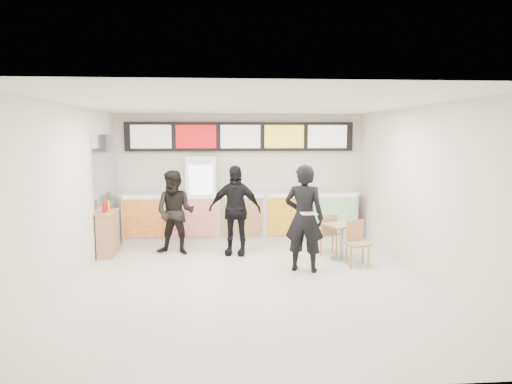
{
  "coord_description": "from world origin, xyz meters",
  "views": [
    {
      "loc": [
        -0.45,
        -7.66,
        2.51
      ],
      "look_at": [
        0.21,
        1.2,
        1.38
      ],
      "focal_mm": 32.0,
      "sensor_mm": 36.0,
      "label": 1
    }
  ],
  "objects": [
    {
      "name": "menu_board",
      "position": [
        0.0,
        3.41,
        2.45
      ],
      "size": [
        5.5,
        0.14,
        0.7
      ],
      "color": "black",
      "rests_on": "wall_back"
    },
    {
      "name": "customer_left",
      "position": [
        -1.43,
        1.81,
        0.88
      ],
      "size": [
        0.99,
        0.86,
        1.76
      ],
      "primitive_type": "imported",
      "rotation": [
        0.0,
        0.0,
        -0.25
      ],
      "color": "black",
      "rests_on": "floor"
    },
    {
      "name": "customer_main",
      "position": [
        1.04,
        0.43,
        0.99
      ],
      "size": [
        0.84,
        0.69,
        1.97
      ],
      "primitive_type": "imported",
      "rotation": [
        0.0,
        0.0,
        2.79
      ],
      "color": "black",
      "rests_on": "floor"
    },
    {
      "name": "drinks_fridge",
      "position": [
        -0.93,
        3.11,
        1.0
      ],
      "size": [
        0.7,
        0.67,
        2.0
      ],
      "color": "white",
      "rests_on": "floor"
    },
    {
      "name": "ceiling",
      "position": [
        0.0,
        0.0,
        3.0
      ],
      "size": [
        7.0,
        7.0,
        0.0
      ],
      "primitive_type": "plane",
      "rotation": [
        3.14,
        0.0,
        0.0
      ],
      "color": "white",
      "rests_on": "wall_back"
    },
    {
      "name": "wall_left",
      "position": [
        -3.0,
        0.0,
        1.5
      ],
      "size": [
        0.0,
        7.0,
        7.0
      ],
      "primitive_type": "plane",
      "rotation": [
        1.57,
        0.0,
        1.57
      ],
      "color": "silver",
      "rests_on": "floor"
    },
    {
      "name": "floor",
      "position": [
        0.0,
        0.0,
        0.0
      ],
      "size": [
        7.0,
        7.0,
        0.0
      ],
      "primitive_type": "plane",
      "color": "beige",
      "rests_on": "ground"
    },
    {
      "name": "pizza_slice",
      "position": [
        1.04,
        -0.02,
        1.16
      ],
      "size": [
        0.36,
        0.36,
        0.02
      ],
      "color": "beige",
      "rests_on": "customer_main"
    },
    {
      "name": "mirror_panel",
      "position": [
        -2.99,
        2.45,
        1.75
      ],
      "size": [
        0.01,
        2.0,
        1.5
      ],
      "primitive_type": "cube",
      "color": "#B2B7BF",
      "rests_on": "wall_left"
    },
    {
      "name": "cafe_table",
      "position": [
        1.93,
        1.13,
        0.5
      ],
      "size": [
        0.87,
        1.52,
        0.86
      ],
      "rotation": [
        0.0,
        0.0,
        0.34
      ],
      "color": "tan",
      "rests_on": "floor"
    },
    {
      "name": "customer_mid",
      "position": [
        -0.19,
        1.71,
        0.94
      ],
      "size": [
        1.17,
        0.69,
        1.87
      ],
      "primitive_type": "imported",
      "rotation": [
        0.0,
        0.0,
        -0.22
      ],
      "color": "black",
      "rests_on": "floor"
    },
    {
      "name": "wall_back",
      "position": [
        0.0,
        3.5,
        1.5
      ],
      "size": [
        6.0,
        0.0,
        6.0
      ],
      "primitive_type": "plane",
      "rotation": [
        1.57,
        0.0,
        0.0
      ],
      "color": "silver",
      "rests_on": "floor"
    },
    {
      "name": "service_counter",
      "position": [
        0.0,
        3.09,
        0.57
      ],
      "size": [
        5.56,
        0.77,
        1.14
      ],
      "color": "silver",
      "rests_on": "floor"
    },
    {
      "name": "wall_right",
      "position": [
        3.0,
        0.0,
        1.5
      ],
      "size": [
        0.0,
        7.0,
        7.0
      ],
      "primitive_type": "plane",
      "rotation": [
        1.57,
        0.0,
        -1.57
      ],
      "color": "silver",
      "rests_on": "floor"
    },
    {
      "name": "condiment_ledge",
      "position": [
        -2.82,
        1.81,
        0.48
      ],
      "size": [
        0.34,
        0.83,
        1.11
      ],
      "color": "tan",
      "rests_on": "floor"
    }
  ]
}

